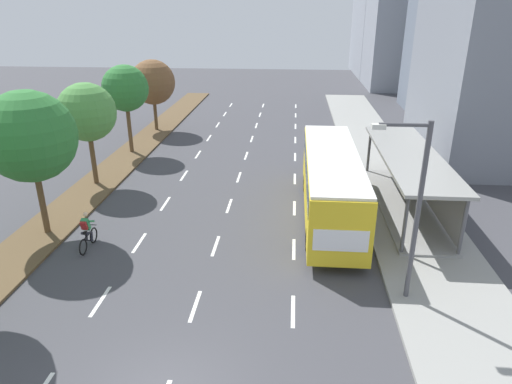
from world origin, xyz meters
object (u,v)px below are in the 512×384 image
median_tree_fourth (125,89)px  median_tree_fifth (153,82)px  bus_shelter (413,175)px  median_tree_third (87,112)px  cyclist (87,232)px  bus (331,179)px  streetlight (414,202)px  median_tree_second (30,137)px

median_tree_fourth → median_tree_fifth: 6.42m
bus_shelter → median_tree_third: 18.18m
bus_shelter → median_tree_third: bearing=173.7°
cyclist → median_tree_fifth: size_ratio=0.31×
bus → median_tree_fourth: (-13.63, 9.81, 2.58)m
median_tree_third → streetlight: streetlight is taller
cyclist → streetlight: (12.96, -2.68, 3.10)m
bus → median_tree_fourth: size_ratio=1.84×
bus_shelter → streetlight: size_ratio=1.72×
median_tree_second → bus: bearing=12.6°
median_tree_fourth → median_tree_fifth: (-0.01, 6.40, -0.56)m
bus → median_tree_second: median_tree_second is taller
streetlight → median_tree_fourth: bearing=133.5°
bus_shelter → median_tree_fourth: size_ratio=1.82×
median_tree_fifth → streetlight: streetlight is taller
cyclist → bus_shelter: bearing=20.3°
bus → median_tree_third: (-13.62, 3.41, 2.31)m
cyclist → median_tree_second: size_ratio=0.27×
bus_shelter → streetlight: (-2.11, -8.27, 2.02)m
bus → median_tree_third: 14.23m
bus_shelter → bus: (-4.28, -1.43, 0.20)m
median_tree_third → streetlight: size_ratio=0.91×
median_tree_second → median_tree_fourth: size_ratio=1.08×
median_tree_third → median_tree_fifth: bearing=90.1°
bus → streetlight: (2.17, -6.84, 1.82)m
median_tree_second → median_tree_fourth: (-0.32, 12.80, -0.07)m
median_tree_second → cyclist: bearing=-25.0°
bus_shelter → bus: bus is taller
median_tree_fourth → streetlight: (15.80, -16.65, -0.76)m
bus → median_tree_fourth: bearing=144.2°
median_tree_fifth → streetlight: 27.95m
bus → median_tree_fifth: bearing=130.1°
median_tree_fourth → cyclist: bearing=-78.5°
bus_shelter → median_tree_third: (-17.89, 1.98, 2.51)m
bus_shelter → cyclist: bearing=-159.7°
median_tree_fourth → bus_shelter: bearing=-25.1°
bus_shelter → median_tree_second: 18.36m
cyclist → median_tree_second: 4.81m
median_tree_third → cyclist: bearing=-69.5°
bus_shelter → median_tree_second: bearing=-165.9°
cyclist → median_tree_third: 8.84m
bus → cyclist: (-10.79, -4.16, -1.28)m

